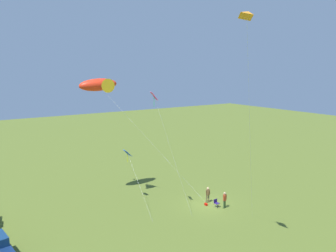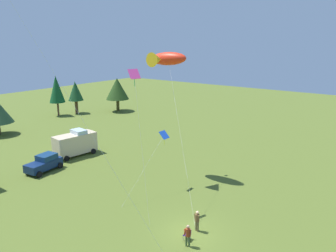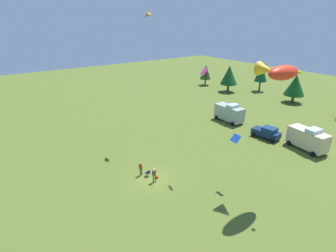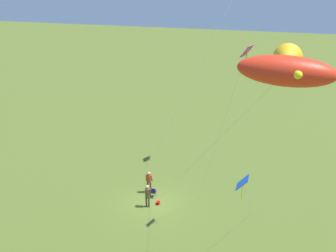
{
  "view_description": "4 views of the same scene",
  "coord_description": "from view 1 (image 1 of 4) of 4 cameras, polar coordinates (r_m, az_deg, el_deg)",
  "views": [
    {
      "loc": [
        -25.6,
        22.07,
        14.31
      ],
      "look_at": [
        1.75,
        4.12,
        8.75
      ],
      "focal_mm": 35.0,
      "sensor_mm": 36.0,
      "label": 1
    },
    {
      "loc": [
        -19.35,
        -12.09,
        14.6
      ],
      "look_at": [
        0.59,
        2.71,
        8.11
      ],
      "focal_mm": 35.0,
      "sensor_mm": 36.0,
      "label": 2
    },
    {
      "loc": [
        21.99,
        -13.63,
        17.3
      ],
      "look_at": [
        1.38,
        1.03,
        6.92
      ],
      "focal_mm": 28.0,
      "sensor_mm": 36.0,
      "label": 3
    },
    {
      "loc": [
        29.21,
        8.51,
        17.78
      ],
      "look_at": [
        0.74,
        1.36,
        6.59
      ],
      "focal_mm": 50.0,
      "sensor_mm": 36.0,
      "label": 4
    }
  ],
  "objects": [
    {
      "name": "folding_chair",
      "position": [
        36.03,
        8.4,
        -13.02
      ],
      "size": [
        0.51,
        0.51,
        0.82
      ],
      "rotation": [
        0.0,
        0.0,
        3.21
      ],
      "color": "#211454",
      "rests_on": "ground"
    },
    {
      "name": "kite_delta_orange",
      "position": [
        22.9,
        13.8,
        18.1
      ],
      "size": [
        6.11,
        7.94,
        18.22
      ],
      "color": "orange",
      "rests_on": "ground"
    },
    {
      "name": "kite_diamond_rainbow",
      "position": [
        30.84,
        -2.23,
        4.51
      ],
      "size": [
        2.56,
        3.55,
        12.33
      ],
      "color": "#E23F93",
      "rests_on": "ground"
    },
    {
      "name": "kite_large_fish",
      "position": [
        36.38,
        -11.78,
        7.02
      ],
      "size": [
        9.53,
        11.02,
        13.56
      ],
      "color": "red",
      "rests_on": "ground"
    },
    {
      "name": "backpack_on_grass",
      "position": [
        36.39,
        6.64,
        -13.39
      ],
      "size": [
        0.33,
        0.23,
        0.22
      ],
      "primitive_type": "cube",
      "rotation": [
        0.0,
        0.0,
        3.12
      ],
      "color": "red",
      "rests_on": "ground"
    },
    {
      "name": "kite_diamond_blue",
      "position": [
        35.7,
        -7.01,
        -4.94
      ],
      "size": [
        6.43,
        0.71,
        5.85
      ],
      "color": "blue",
      "rests_on": "ground"
    },
    {
      "name": "person_kite_flyer",
      "position": [
        36.79,
        6.94,
        -11.61
      ],
      "size": [
        0.42,
        0.52,
        1.74
      ],
      "rotation": [
        0.0,
        0.0,
        2.86
      ],
      "color": "brown",
      "rests_on": "ground"
    },
    {
      "name": "ground_plane",
      "position": [
        36.7,
        7.09,
        -13.38
      ],
      "size": [
        160.0,
        160.0,
        0.0
      ],
      "primitive_type": "plane",
      "color": "#526324"
    },
    {
      "name": "person_spectator",
      "position": [
        35.64,
        9.84,
        -12.4
      ],
      "size": [
        0.41,
        0.55,
        1.74
      ],
      "rotation": [
        0.0,
        0.0,
        3.38
      ],
      "color": "#3B522C",
      "rests_on": "ground"
    }
  ]
}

